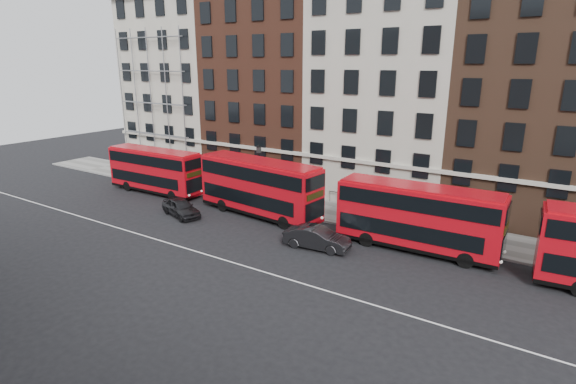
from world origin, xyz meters
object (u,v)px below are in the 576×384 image
Objects in this scene: bus_c at (417,216)px; bus_b at (259,186)px; car_front at (317,238)px; bus_a at (155,170)px; car_rear at (181,207)px.

bus_b is at bearing 178.54° from bus_c.
bus_b reaches higher than car_front.
bus_a reaches higher than car_rear.
bus_b is 1.06× the size of bus_c.
bus_a is 25.95m from bus_c.
bus_c reaches higher than car_rear.
car_front is at bearing -150.69° from bus_c.
car_rear is (-18.72, -3.68, -1.71)m from bus_c.
bus_c reaches higher than bus_a.
bus_c is at bearing -61.66° from car_rear.
car_front is (-5.80, -3.45, -1.69)m from bus_c.
car_front is (12.93, 0.23, 0.02)m from car_rear.
bus_c is at bearing -66.10° from car_front.
bus_a is at bearing -173.89° from bus_b.
car_rear is at bearing 84.18° from car_front.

